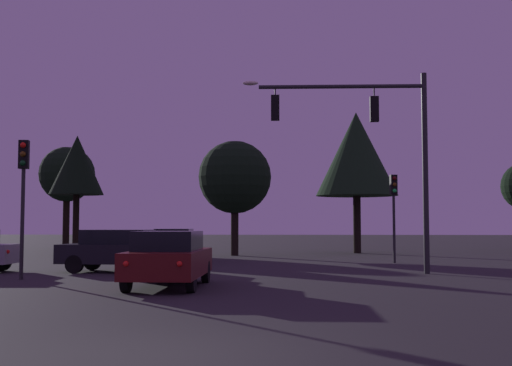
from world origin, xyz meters
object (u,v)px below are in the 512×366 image
(traffic_signal_mast_arm, at_px, (373,134))
(tree_right_cluster, at_px, (356,154))
(car_crossing_right, at_px, (121,250))
(tree_lot_edge, at_px, (235,178))
(traffic_light_corner_left, at_px, (394,200))
(tree_left_far, at_px, (77,166))
(car_nearside_lane, at_px, (169,258))
(tree_center_horizon, at_px, (67,175))
(traffic_light_corner_right, at_px, (23,180))
(car_far_lane, at_px, (174,245))

(traffic_signal_mast_arm, relative_size, tree_right_cluster, 0.82)
(car_crossing_right, xyz_separation_m, tree_lot_edge, (2.90, 12.91, 3.56))
(traffic_signal_mast_arm, bearing_deg, traffic_light_corner_left, 75.40)
(tree_left_far, bearing_deg, car_nearside_lane, -64.15)
(tree_center_horizon, relative_size, tree_right_cluster, 0.84)
(traffic_light_corner_right, height_order, tree_left_far, tree_left_far)
(car_far_lane, bearing_deg, car_crossing_right, -97.05)
(tree_left_far, bearing_deg, car_crossing_right, -64.70)
(car_crossing_right, relative_size, tree_right_cluster, 0.53)
(traffic_light_corner_left, height_order, car_nearside_lane, traffic_light_corner_left)
(tree_right_cluster, bearing_deg, traffic_light_corner_right, -121.72)
(traffic_light_corner_left, distance_m, car_nearside_lane, 14.37)
(traffic_light_corner_right, xyz_separation_m, tree_center_horizon, (-7.62, 24.92, 2.16))
(traffic_signal_mast_arm, bearing_deg, tree_right_cluster, 86.57)
(tree_lot_edge, bearing_deg, traffic_light_corner_left, -40.26)
(car_nearside_lane, distance_m, tree_left_far, 21.33)
(tree_left_far, xyz_separation_m, tree_right_cluster, (16.28, 3.20, 0.91))
(traffic_light_corner_right, bearing_deg, tree_center_horizon, 107.01)
(tree_center_horizon, bearing_deg, tree_left_far, -66.70)
(traffic_signal_mast_arm, bearing_deg, car_crossing_right, 178.75)
(car_nearside_lane, bearing_deg, tree_left_far, 115.85)
(car_nearside_lane, relative_size, tree_right_cluster, 0.52)
(traffic_signal_mast_arm, distance_m, car_crossing_right, 9.92)
(car_nearside_lane, xyz_separation_m, car_crossing_right, (-2.85, 5.56, -0.00))
(traffic_light_corner_left, bearing_deg, car_nearside_lane, -123.54)
(tree_lot_edge, bearing_deg, car_crossing_right, -102.67)
(tree_lot_edge, bearing_deg, car_nearside_lane, -90.16)
(car_nearside_lane, height_order, tree_center_horizon, tree_center_horizon)
(traffic_light_corner_right, height_order, car_far_lane, traffic_light_corner_right)
(tree_left_far, bearing_deg, traffic_light_corner_left, -22.26)
(car_crossing_right, bearing_deg, tree_center_horizon, 114.54)
(car_crossing_right, height_order, tree_left_far, tree_left_far)
(car_crossing_right, relative_size, tree_center_horizon, 0.62)
(car_nearside_lane, relative_size, tree_center_horizon, 0.62)
(traffic_light_corner_left, height_order, traffic_light_corner_right, traffic_light_corner_right)
(tree_right_cluster, bearing_deg, tree_lot_edge, -153.58)
(tree_center_horizon, distance_m, tree_lot_edge, 15.43)
(car_crossing_right, bearing_deg, traffic_signal_mast_arm, -1.25)
(car_crossing_right, xyz_separation_m, tree_center_horizon, (-9.84, 21.56, 4.45))
(traffic_light_corner_left, relative_size, tree_right_cluster, 0.46)
(traffic_signal_mast_arm, height_order, car_nearside_lane, traffic_signal_mast_arm)
(traffic_signal_mast_arm, relative_size, traffic_light_corner_left, 1.78)
(traffic_light_corner_left, distance_m, car_crossing_right, 12.59)
(car_far_lane, xyz_separation_m, tree_right_cluster, (9.26, 10.28, 5.22))
(car_nearside_lane, xyz_separation_m, tree_left_far, (-9.11, 18.80, 4.31))
(traffic_signal_mast_arm, relative_size, car_crossing_right, 1.56)
(traffic_signal_mast_arm, distance_m, car_nearside_lane, 9.16)
(traffic_light_corner_left, distance_m, tree_lot_edge, 10.35)
(car_nearside_lane, distance_m, tree_right_cluster, 23.72)
(car_far_lane, relative_size, tree_right_cluster, 0.49)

